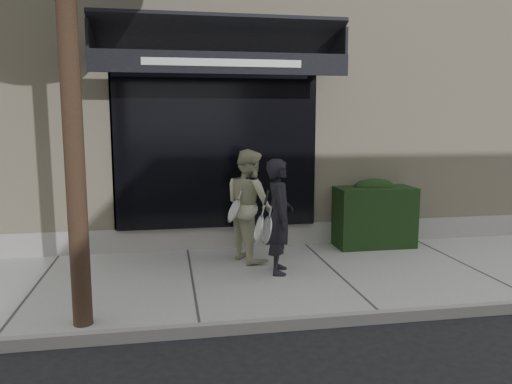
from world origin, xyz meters
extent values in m
plane|color=black|center=(0.00, 0.00, 0.00)|extent=(80.00, 80.00, 0.00)
cube|color=#989893|center=(0.00, 0.00, 0.06)|extent=(20.00, 3.00, 0.12)
cube|color=gray|center=(0.00, -1.55, 0.07)|extent=(20.00, 0.10, 0.14)
cube|color=beige|center=(0.00, 5.00, 2.75)|extent=(14.00, 7.00, 5.50)
cube|color=gray|center=(0.00, 1.70, 0.25)|extent=(14.02, 0.42, 0.50)
cube|color=black|center=(-1.50, 1.55, 1.80)|extent=(3.20, 0.30, 2.60)
cube|color=gray|center=(-3.10, 1.70, 1.80)|extent=(0.08, 0.40, 2.60)
cube|color=gray|center=(0.10, 1.70, 1.80)|extent=(0.08, 0.40, 2.60)
cube|color=gray|center=(-1.50, 1.70, 3.14)|extent=(3.36, 0.40, 0.12)
cube|color=black|center=(-1.50, 1.00, 3.40)|extent=(3.60, 1.03, 0.55)
cube|color=black|center=(-1.50, 0.50, 3.01)|extent=(3.60, 0.05, 0.30)
cube|color=white|center=(-1.50, 0.47, 3.01)|extent=(2.20, 0.01, 0.10)
cube|color=black|center=(-3.28, 1.00, 3.32)|extent=(0.04, 1.00, 0.45)
cube|color=black|center=(0.28, 1.00, 3.32)|extent=(0.04, 1.00, 0.45)
cube|color=black|center=(1.10, 1.25, 0.62)|extent=(1.30, 0.70, 1.00)
ellipsoid|color=black|center=(1.10, 1.25, 1.12)|extent=(0.71, 0.38, 0.27)
cylinder|color=black|center=(-3.20, -1.30, 2.40)|extent=(0.20, 0.20, 4.80)
imported|color=black|center=(-0.79, 0.07, 0.92)|extent=(0.49, 0.64, 1.59)
torus|color=silver|center=(-1.03, -0.26, 0.81)|extent=(0.14, 0.31, 0.30)
cylinder|color=silver|center=(-1.03, -0.26, 0.81)|extent=(0.10, 0.28, 0.26)
cylinder|color=silver|center=(-1.03, -0.26, 0.81)|extent=(0.18, 0.05, 0.06)
cylinder|color=black|center=(-1.03, -0.26, 0.81)|extent=(0.20, 0.06, 0.07)
torus|color=silver|center=(-1.14, -0.27, 0.83)|extent=(0.11, 0.31, 0.30)
cylinder|color=silver|center=(-1.14, -0.27, 0.83)|extent=(0.08, 0.27, 0.26)
cylinder|color=silver|center=(-1.14, -0.27, 0.83)|extent=(0.18, 0.03, 0.06)
cylinder|color=black|center=(-1.14, -0.27, 0.83)|extent=(0.20, 0.04, 0.08)
imported|color=#BCBD97|center=(-1.09, 0.79, 0.96)|extent=(0.89, 1.00, 1.69)
torus|color=silver|center=(-1.36, 0.56, 0.93)|extent=(0.20, 0.32, 0.29)
cylinder|color=silver|center=(-1.36, 0.56, 0.93)|extent=(0.16, 0.29, 0.25)
cylinder|color=silver|center=(-1.36, 0.56, 0.93)|extent=(0.17, 0.05, 0.09)
cylinder|color=black|center=(-1.36, 0.56, 0.93)|extent=(0.20, 0.07, 0.11)
camera|label=1|loc=(-2.29, -6.50, 2.26)|focal=35.00mm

